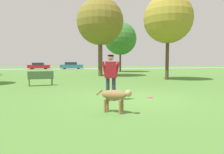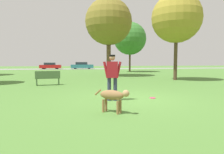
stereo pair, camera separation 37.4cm
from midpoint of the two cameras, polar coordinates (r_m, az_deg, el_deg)
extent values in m
plane|color=#4C7A33|center=(7.49, 3.12, -6.18)|extent=(120.00, 120.00, 0.00)
cube|color=gray|center=(40.11, -11.09, 2.30)|extent=(120.00, 6.00, 0.01)
cylinder|color=#2D334C|center=(7.06, -1.00, -3.50)|extent=(0.15, 0.15, 0.81)
cylinder|color=#2D334C|center=(7.05, -2.75, -3.51)|extent=(0.15, 0.15, 0.81)
cube|color=maroon|center=(6.99, -1.89, 2.11)|extent=(0.42, 0.29, 0.57)
cylinder|color=maroon|center=(7.00, -0.07, 2.11)|extent=(0.22, 0.13, 0.58)
cylinder|color=maroon|center=(6.99, -3.71, 2.10)|extent=(0.22, 0.13, 0.58)
sphere|color=#A87A5B|center=(6.99, -1.90, 5.56)|extent=(0.24, 0.24, 0.20)
cylinder|color=black|center=(6.99, -1.90, 6.13)|extent=(0.25, 0.25, 0.06)
ellipsoid|color=olive|center=(5.36, -1.54, -5.15)|extent=(0.72, 0.66, 0.26)
ellipsoid|color=tan|center=(5.28, 0.37, -5.79)|extent=(0.23, 0.23, 0.14)
sphere|color=tan|center=(5.17, 2.62, -4.69)|extent=(0.26, 0.26, 0.18)
cylinder|color=olive|center=(5.39, 0.95, -8.42)|extent=(0.10, 0.10, 0.35)
cylinder|color=olive|center=(5.26, 0.27, -8.74)|extent=(0.10, 0.10, 0.35)
cylinder|color=olive|center=(5.59, -3.22, -7.97)|extent=(0.10, 0.10, 0.35)
cylinder|color=olive|center=(5.46, -3.97, -8.26)|extent=(0.10, 0.10, 0.35)
cylinder|color=olive|center=(5.57, -5.56, -4.40)|extent=(0.19, 0.17, 0.19)
cylinder|color=#E52366|center=(7.75, 9.43, -5.80)|extent=(0.22, 0.22, 0.02)
torus|color=#E52366|center=(7.75, 9.43, -5.80)|extent=(0.22, 0.22, 0.02)
cylinder|color=#4C3826|center=(15.90, 14.85, 5.11)|extent=(0.26, 0.26, 3.25)
sphere|color=olive|center=(16.23, 15.06, 15.79)|extent=(3.69, 3.69, 3.69)
cylinder|color=brown|center=(19.46, -3.91, 5.52)|extent=(0.41, 0.41, 3.55)
sphere|color=olive|center=(19.84, -3.97, 15.55)|extent=(4.48, 4.48, 4.48)
cylinder|color=#4C3826|center=(28.01, 1.99, 4.50)|extent=(0.25, 0.25, 2.91)
sphere|color=#38752D|center=(28.20, 2.00, 10.90)|extent=(4.49, 4.49, 4.49)
cube|color=red|center=(40.00, -20.38, 2.83)|extent=(3.95, 1.76, 0.60)
cube|color=#232D38|center=(40.01, -20.57, 3.56)|extent=(2.06, 1.51, 0.43)
cylinder|color=black|center=(40.64, -18.60, 2.60)|extent=(0.61, 0.20, 0.61)
cylinder|color=black|center=(39.14, -18.77, 2.53)|extent=(0.61, 0.20, 0.61)
cylinder|color=black|center=(40.90, -21.91, 2.52)|extent=(0.61, 0.20, 0.61)
cylinder|color=black|center=(39.41, -22.21, 2.45)|extent=(0.61, 0.20, 0.61)
cube|color=teal|center=(39.71, -11.75, 3.02)|extent=(4.41, 1.82, 0.65)
cube|color=#232D38|center=(39.70, -11.95, 3.83)|extent=(2.31, 1.53, 0.48)
cylinder|color=black|center=(40.49, -9.91, 2.73)|extent=(0.58, 0.22, 0.57)
cylinder|color=black|center=(39.03, -9.80, 2.67)|extent=(0.58, 0.22, 0.57)
cylinder|color=black|center=(40.45, -13.62, 2.67)|extent=(0.58, 0.22, 0.57)
cylinder|color=black|center=(38.98, -13.65, 2.61)|extent=(0.58, 0.22, 0.57)
cube|color=#4C6B42|center=(12.28, -20.52, -0.39)|extent=(1.44, 0.58, 0.05)
cube|color=#4C6B42|center=(12.09, -20.53, 0.61)|extent=(1.39, 0.23, 0.40)
cube|color=#4C6B42|center=(12.30, -23.38, -1.49)|extent=(0.11, 0.36, 0.39)
cube|color=#4C6B42|center=(12.33, -17.61, -1.33)|extent=(0.11, 0.36, 0.39)
camera|label=1|loc=(0.19, -91.74, -0.13)|focal=32.00mm
camera|label=2|loc=(0.19, 88.26, 0.13)|focal=32.00mm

